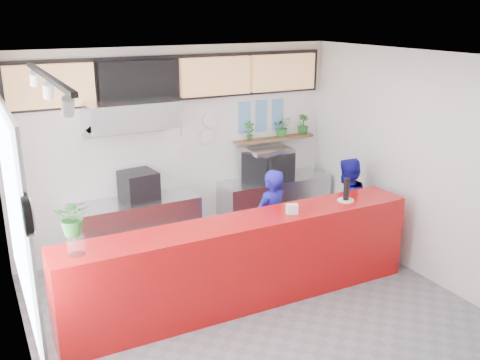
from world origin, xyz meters
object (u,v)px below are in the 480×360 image
object	(u,v)px
service_counter	(244,262)
pepper_mill	(346,189)
staff_center	(271,222)
staff_right	(346,206)
espresso_machine	(269,165)
panini_oven	(139,186)

from	to	relation	value
service_counter	pepper_mill	distance (m)	1.65
staff_center	staff_right	distance (m)	1.30
espresso_machine	staff_center	bearing A→B (deg)	-138.88
service_counter	espresso_machine	distance (m)	2.34
espresso_machine	staff_right	size ratio (longest dim) A/B	0.49
staff_right	pepper_mill	world-z (taller)	staff_right
espresso_machine	staff_right	bearing A→B (deg)	-82.46
service_counter	panini_oven	xyz separation A→B (m)	(-0.73, 1.80, 0.56)
espresso_machine	staff_center	xyz separation A→B (m)	(-0.68, -1.23, -0.39)
panini_oven	staff_center	size ratio (longest dim) A/B	0.31
pepper_mill	service_counter	bearing A→B (deg)	179.40
espresso_machine	pepper_mill	world-z (taller)	pepper_mill
panini_oven	staff_center	distance (m)	1.93
service_counter	pepper_mill	size ratio (longest dim) A/B	15.20
panini_oven	staff_right	distance (m)	3.01
espresso_machine	staff_center	size ratio (longest dim) A/B	0.49
espresso_machine	pepper_mill	xyz separation A→B (m)	(0.10, -1.82, 0.13)
panini_oven	pepper_mill	world-z (taller)	pepper_mill
service_counter	staff_right	bearing A→B (deg)	16.85
staff_right	espresso_machine	bearing A→B (deg)	-77.31
service_counter	pepper_mill	world-z (taller)	pepper_mill
staff_center	pepper_mill	xyz separation A→B (m)	(0.78, -0.58, 0.53)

